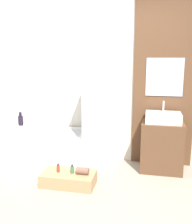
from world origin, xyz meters
TOP-DOWN VIEW (x-y plane):
  - ground_plane at (0.00, 0.00)m, footprint 12.00×12.00m
  - wall_tiled_back at (0.00, 1.58)m, footprint 4.20×0.06m
  - wall_wood_accent at (0.95, 1.53)m, footprint 0.91×0.04m
  - bathtub at (-0.78, 1.14)m, footprint 1.37×0.77m
  - glass_shower_screen at (-0.13, 1.09)m, footprint 0.01×0.63m
  - wooden_step_bench at (-0.26, 0.54)m, footprint 0.70×0.38m
  - vanity_cabinet at (0.95, 1.28)m, footprint 0.60×0.46m
  - sink at (0.95, 1.28)m, footprint 0.50×0.35m
  - vase_tall_dark at (-1.38, 1.44)m, footprint 0.08×0.08m
  - vase_round_light at (-1.25, 1.43)m, footprint 0.10×0.10m
  - bottle_soap_primary at (-0.40, 0.54)m, footprint 0.04×0.04m
  - bottle_soap_secondary at (-0.21, 0.54)m, footprint 0.05×0.05m
  - towel_roll at (-0.07, 0.54)m, footprint 0.16×0.09m

SIDE VIEW (x-z plane):
  - ground_plane at x=0.00m, z-range 0.00..0.00m
  - wooden_step_bench at x=-0.26m, z-range 0.00..0.17m
  - towel_roll at x=-0.07m, z-range 0.17..0.26m
  - bottle_soap_primary at x=-0.40m, z-range 0.16..0.28m
  - bottle_soap_secondary at x=-0.21m, z-range 0.16..0.28m
  - bathtub at x=-0.78m, z-range 0.00..0.52m
  - vanity_cabinet at x=0.95m, z-range 0.00..0.73m
  - vase_round_light at x=-1.25m, z-range 0.52..0.61m
  - vase_tall_dark at x=-1.38m, z-range 0.50..0.72m
  - sink at x=0.95m, z-range 0.65..0.95m
  - glass_shower_screen at x=-0.13m, z-range 0.52..1.61m
  - wall_tiled_back at x=0.00m, z-range 0.00..2.60m
  - wall_wood_accent at x=0.95m, z-range 0.00..2.60m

